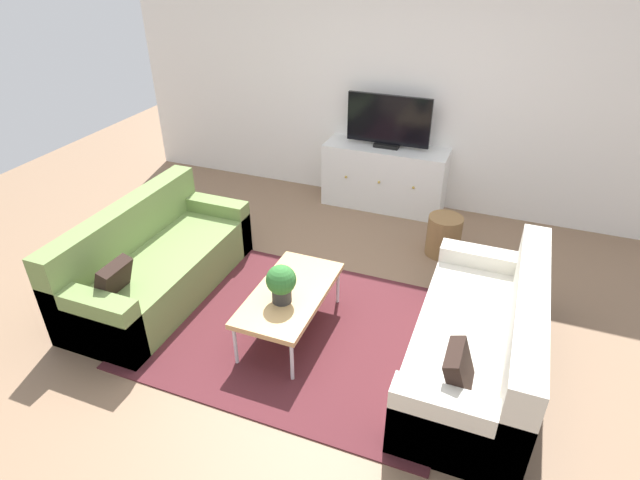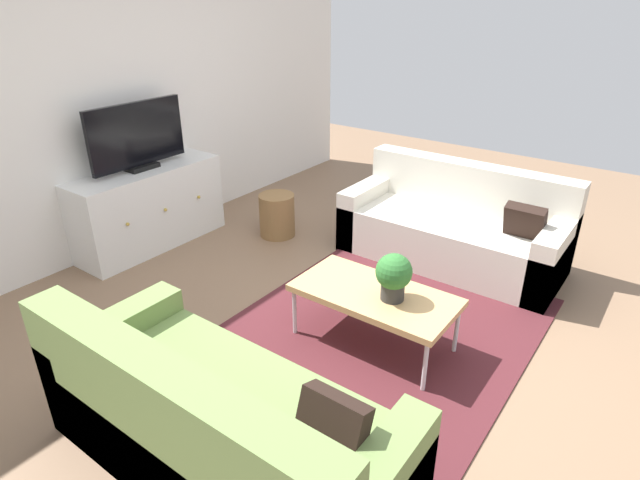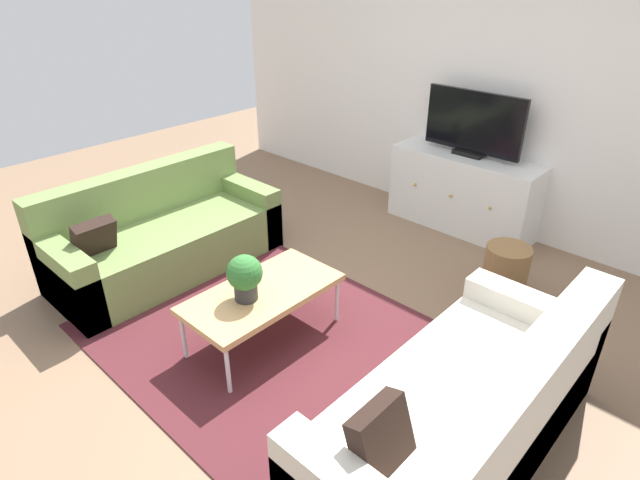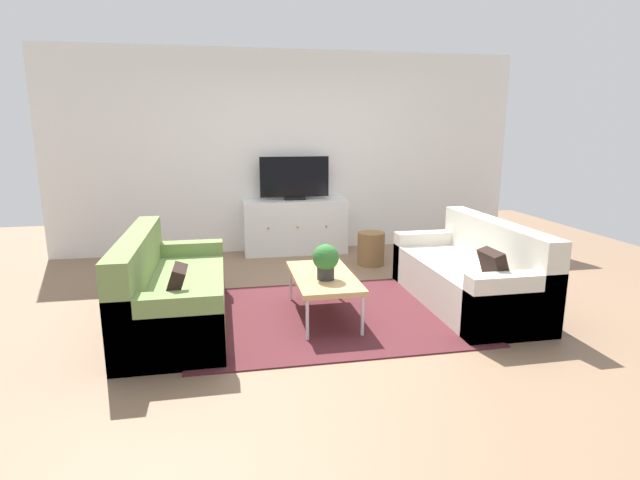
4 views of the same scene
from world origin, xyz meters
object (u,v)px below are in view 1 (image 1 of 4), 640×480
(couch_right_side, at_px, (485,346))
(tv_console, at_px, (384,177))
(couch_left_side, at_px, (153,265))
(potted_plant, at_px, (281,282))
(wicker_basket, at_px, (444,235))
(coffee_table, at_px, (290,295))
(flat_screen_tv, at_px, (388,122))

(couch_right_side, distance_m, tv_console, 2.76)
(couch_left_side, height_order, couch_right_side, same)
(couch_right_side, xyz_separation_m, potted_plant, (-1.50, -0.20, 0.30))
(tv_console, xyz_separation_m, wicker_basket, (0.84, -0.80, -0.16))
(couch_right_side, relative_size, coffee_table, 1.75)
(coffee_table, xyz_separation_m, flat_screen_tv, (0.10, 2.47, 0.65))
(couch_left_side, relative_size, couch_right_side, 1.00)
(couch_left_side, xyz_separation_m, tv_console, (1.47, 2.37, 0.09))
(coffee_table, xyz_separation_m, wicker_basket, (0.94, 1.64, -0.16))
(wicker_basket, bearing_deg, couch_right_side, -70.54)
(couch_right_side, xyz_separation_m, wicker_basket, (-0.56, 1.57, -0.07))
(couch_right_side, bearing_deg, wicker_basket, 109.46)
(coffee_table, bearing_deg, potted_plant, -92.55)
(coffee_table, relative_size, wicker_basket, 2.56)
(couch_left_side, height_order, tv_console, couch_left_side)
(couch_right_side, distance_m, flat_screen_tv, 2.87)
(potted_plant, relative_size, tv_console, 0.22)
(coffee_table, bearing_deg, tv_console, 87.70)
(tv_console, bearing_deg, coffee_table, -92.30)
(potted_plant, bearing_deg, couch_right_side, 7.55)
(couch_right_side, distance_m, potted_plant, 1.55)
(couch_left_side, bearing_deg, flat_screen_tv, 58.50)
(coffee_table, relative_size, potted_plant, 3.39)
(potted_plant, relative_size, wicker_basket, 0.75)
(couch_left_side, relative_size, flat_screen_tv, 1.99)
(couch_right_side, bearing_deg, tv_console, 120.51)
(flat_screen_tv, relative_size, wicker_basket, 2.26)
(couch_right_side, relative_size, flat_screen_tv, 1.99)
(potted_plant, distance_m, flat_screen_tv, 2.63)
(tv_console, bearing_deg, wicker_basket, -43.51)
(couch_left_side, relative_size, potted_plant, 5.95)
(couch_right_side, height_order, flat_screen_tv, flat_screen_tv)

